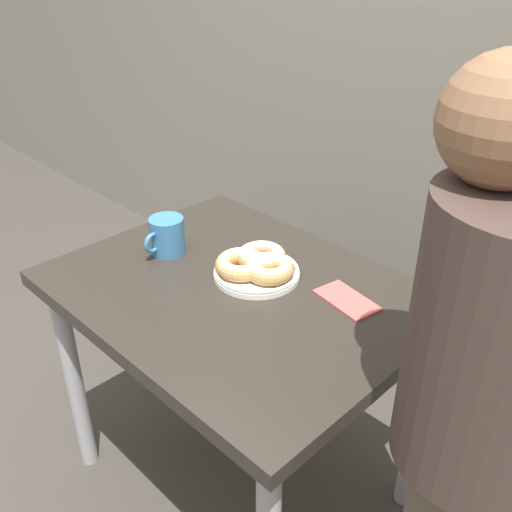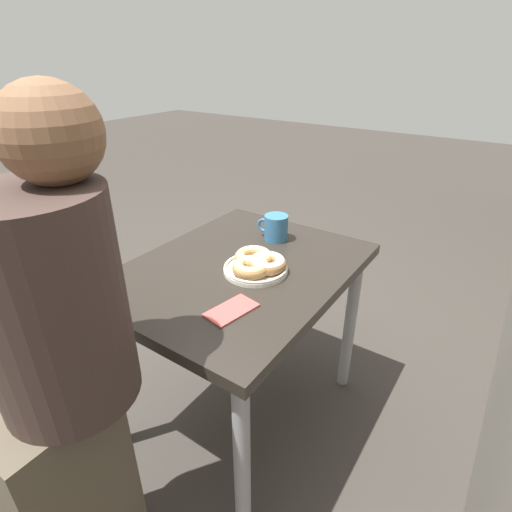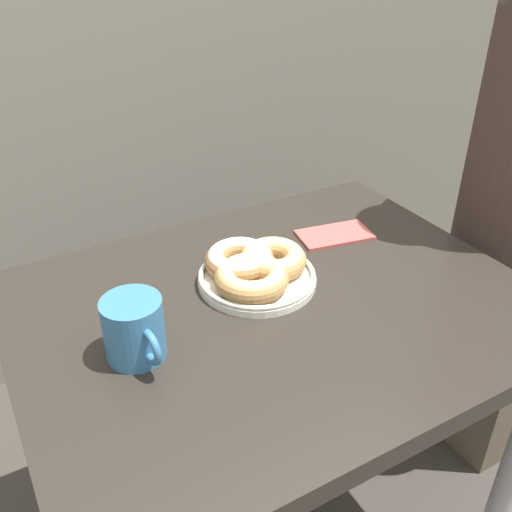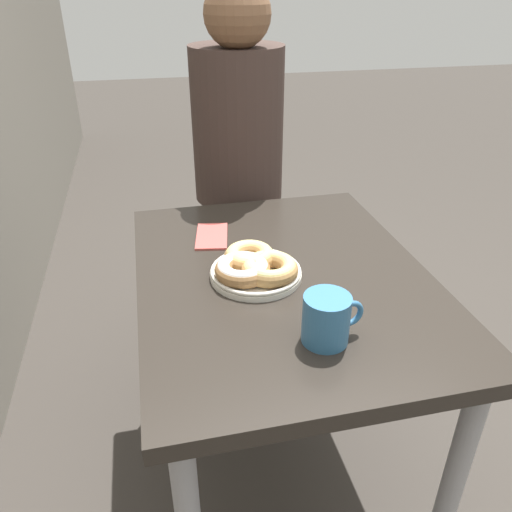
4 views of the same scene
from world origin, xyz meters
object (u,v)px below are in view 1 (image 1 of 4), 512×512
Objects in this scene: dining_table at (238,317)px; person_figure at (492,437)px; donut_plate at (257,265)px; napkin at (347,300)px; coffee_mug at (167,235)px.

dining_table is 0.68× the size of person_figure.
donut_plate is at bearing 92.40° from dining_table.
donut_plate is 1.46× the size of napkin.
person_figure is at bearing -20.03° from napkin.
dining_table is at bearing -148.46° from napkin.
donut_plate is at bearing -163.47° from napkin.
coffee_mug is 0.94m from person_figure.
person_figure reaches higher than coffee_mug.
person_figure reaches higher than donut_plate.
person_figure is 8.04× the size of napkin.
dining_table is 0.30m from coffee_mug.
donut_plate is 0.28m from coffee_mug.
dining_table is 7.00× the size of coffee_mug.
napkin is at bearing 31.54° from dining_table.
napkin reaches higher than dining_table.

